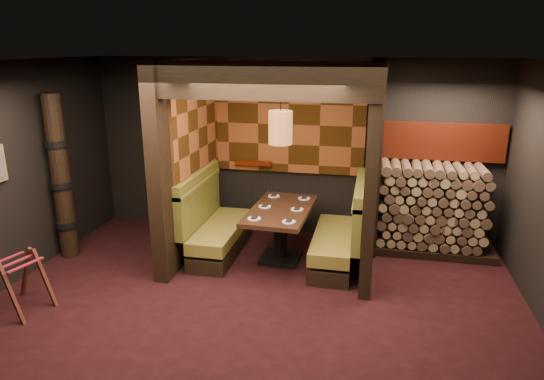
{
  "coord_description": "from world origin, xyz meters",
  "views": [
    {
      "loc": [
        1.3,
        -4.81,
        3.03
      ],
      "look_at": [
        0.0,
        1.3,
        1.15
      ],
      "focal_mm": 32.0,
      "sensor_mm": 36.0,
      "label": 1
    }
  ],
  "objects_px": {
    "booth_bench_left": "(214,227)",
    "dining_table": "(281,224)",
    "booth_bench_right": "(341,237)",
    "firewood_stack": "(437,210)",
    "pendant_lamp": "(280,127)",
    "totem_column": "(61,179)",
    "luggage_rack": "(19,280)"
  },
  "relations": [
    {
      "from": "dining_table",
      "to": "firewood_stack",
      "type": "height_order",
      "value": "firewood_stack"
    },
    {
      "from": "booth_bench_right",
      "to": "totem_column",
      "type": "distance_m",
      "value": 4.1
    },
    {
      "from": "pendant_lamp",
      "to": "booth_bench_right",
      "type": "bearing_deg",
      "value": 7.22
    },
    {
      "from": "dining_table",
      "to": "pendant_lamp",
      "type": "bearing_deg",
      "value": -90.0
    },
    {
      "from": "booth_bench_left",
      "to": "pendant_lamp",
      "type": "xyz_separation_m",
      "value": [
        1.03,
        -0.11,
        1.56
      ]
    },
    {
      "from": "booth_bench_right",
      "to": "dining_table",
      "type": "height_order",
      "value": "booth_bench_right"
    },
    {
      "from": "booth_bench_right",
      "to": "firewood_stack",
      "type": "relative_size",
      "value": 0.92
    },
    {
      "from": "booth_bench_right",
      "to": "booth_bench_left",
      "type": "bearing_deg",
      "value": 180.0
    },
    {
      "from": "dining_table",
      "to": "totem_column",
      "type": "xyz_separation_m",
      "value": [
        -3.12,
        -0.49,
        0.63
      ]
    },
    {
      "from": "pendant_lamp",
      "to": "firewood_stack",
      "type": "distance_m",
      "value": 2.69
    },
    {
      "from": "dining_table",
      "to": "totem_column",
      "type": "distance_m",
      "value": 3.22
    },
    {
      "from": "pendant_lamp",
      "to": "dining_table",
      "type": "bearing_deg",
      "value": 90.0
    },
    {
      "from": "dining_table",
      "to": "luggage_rack",
      "type": "relative_size",
      "value": 1.97
    },
    {
      "from": "luggage_rack",
      "to": "totem_column",
      "type": "distance_m",
      "value": 1.74
    },
    {
      "from": "firewood_stack",
      "to": "booth_bench_left",
      "type": "bearing_deg",
      "value": -167.83
    },
    {
      "from": "pendant_lamp",
      "to": "totem_column",
      "type": "relative_size",
      "value": 0.46
    },
    {
      "from": "totem_column",
      "to": "firewood_stack",
      "type": "height_order",
      "value": "totem_column"
    },
    {
      "from": "totem_column",
      "to": "firewood_stack",
      "type": "distance_m",
      "value": 5.5
    },
    {
      "from": "booth_bench_left",
      "to": "booth_bench_right",
      "type": "xyz_separation_m",
      "value": [
        1.89,
        0.0,
        0.0
      ]
    },
    {
      "from": "dining_table",
      "to": "luggage_rack",
      "type": "xyz_separation_m",
      "value": [
        -2.76,
        -1.99,
        -0.19
      ]
    },
    {
      "from": "booth_bench_right",
      "to": "dining_table",
      "type": "bearing_deg",
      "value": -176.05
    },
    {
      "from": "booth_bench_right",
      "to": "firewood_stack",
      "type": "xyz_separation_m",
      "value": [
        1.35,
        0.7,
        0.28
      ]
    },
    {
      "from": "luggage_rack",
      "to": "booth_bench_right",
      "type": "bearing_deg",
      "value": 29.45
    },
    {
      "from": "pendant_lamp",
      "to": "totem_column",
      "type": "height_order",
      "value": "pendant_lamp"
    },
    {
      "from": "booth_bench_left",
      "to": "dining_table",
      "type": "relative_size",
      "value": 1.03
    },
    {
      "from": "pendant_lamp",
      "to": "luggage_rack",
      "type": "relative_size",
      "value": 1.42
    },
    {
      "from": "booth_bench_right",
      "to": "firewood_stack",
      "type": "height_order",
      "value": "firewood_stack"
    },
    {
      "from": "booth_bench_right",
      "to": "totem_column",
      "type": "bearing_deg",
      "value": -172.14
    },
    {
      "from": "pendant_lamp",
      "to": "luggage_rack",
      "type": "xyz_separation_m",
      "value": [
        -2.76,
        -1.94,
        -1.59
      ]
    },
    {
      "from": "pendant_lamp",
      "to": "firewood_stack",
      "type": "xyz_separation_m",
      "value": [
        2.22,
        0.81,
        -1.28
      ]
    },
    {
      "from": "booth_bench_left",
      "to": "luggage_rack",
      "type": "relative_size",
      "value": 2.04
    },
    {
      "from": "dining_table",
      "to": "totem_column",
      "type": "relative_size",
      "value": 0.64
    }
  ]
}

